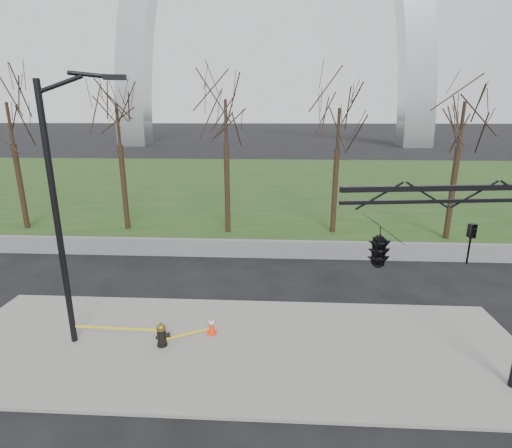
# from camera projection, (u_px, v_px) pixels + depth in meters

# --- Properties ---
(ground) EXTENTS (500.00, 500.00, 0.00)m
(ground) POSITION_uv_depth(u_px,v_px,m) (235.00, 348.00, 12.23)
(ground) COLOR black
(ground) RESTS_ON ground
(sidewalk) EXTENTS (18.00, 6.00, 0.10)m
(sidewalk) POSITION_uv_depth(u_px,v_px,m) (235.00, 346.00, 12.22)
(sidewalk) COLOR slate
(sidewalk) RESTS_ON ground
(grass_strip) EXTENTS (120.00, 40.00, 0.06)m
(grass_strip) POSITION_uv_depth(u_px,v_px,m) (265.00, 182.00, 41.00)
(grass_strip) COLOR #203B15
(grass_strip) RESTS_ON ground
(guardrail) EXTENTS (60.00, 0.30, 0.90)m
(guardrail) POSITION_uv_depth(u_px,v_px,m) (251.00, 249.00, 19.78)
(guardrail) COLOR #59595B
(guardrail) RESTS_ON ground
(tree_row) EXTENTS (55.41, 4.00, 8.70)m
(tree_row) POSITION_uv_depth(u_px,v_px,m) (338.00, 162.00, 22.28)
(tree_row) COLOR black
(tree_row) RESTS_ON ground
(fire_hydrant) EXTENTS (0.50, 0.34, 0.80)m
(fire_hydrant) POSITION_uv_depth(u_px,v_px,m) (162.00, 335.00, 12.09)
(fire_hydrant) COLOR black
(fire_hydrant) RESTS_ON sidewalk
(traffic_cone) EXTENTS (0.31, 0.31, 0.60)m
(traffic_cone) POSITION_uv_depth(u_px,v_px,m) (211.00, 325.00, 12.77)
(traffic_cone) COLOR #F3320C
(traffic_cone) RESTS_ON sidewalk
(street_light) EXTENTS (2.36, 0.70, 8.21)m
(street_light) POSITION_uv_depth(u_px,v_px,m) (62.00, 200.00, 11.21)
(street_light) COLOR black
(street_light) RESTS_ON ground
(traffic_signal_mast) EXTENTS (5.07, 2.53, 6.00)m
(traffic_signal_mast) POSITION_uv_depth(u_px,v_px,m) (411.00, 246.00, 9.04)
(traffic_signal_mast) COLOR black
(traffic_signal_mast) RESTS_ON ground
(caution_tape) EXTENTS (4.32, 0.78, 0.41)m
(caution_tape) POSITION_uv_depth(u_px,v_px,m) (142.00, 330.00, 12.28)
(caution_tape) COLOR yellow
(caution_tape) RESTS_ON ground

